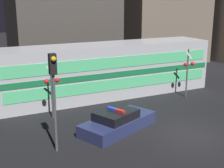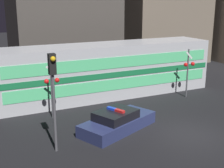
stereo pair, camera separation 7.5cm
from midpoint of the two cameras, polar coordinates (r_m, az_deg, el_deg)
ground_plane at (r=16.70m, az=14.08°, el=-8.93°), size 120.00×120.00×0.00m
train at (r=22.20m, az=-0.72°, el=2.55°), size 15.61×3.08×3.73m
police_car at (r=16.59m, az=1.11°, el=-6.92°), size 4.76×3.38×1.22m
crossing_signal_near at (r=22.31m, az=13.88°, el=2.81°), size 0.88×0.33×3.43m
crossing_signal_far at (r=18.00m, az=-10.84°, el=-0.21°), size 0.88×0.33×3.26m
traffic_light_corner at (r=13.65m, az=-10.57°, el=0.15°), size 0.30×0.46×4.49m
building_left at (r=29.80m, az=-8.83°, el=11.24°), size 9.34×6.57×9.59m
building_center at (r=34.92m, az=10.08°, el=11.36°), size 9.02×4.61×9.16m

